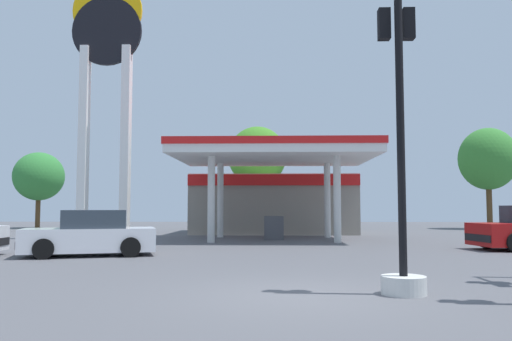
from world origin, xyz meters
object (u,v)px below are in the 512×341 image
object	(u,v)px
station_pole_sign	(106,74)
car_0	(90,235)
tree_0	(39,177)
traffic_signal_0	(401,193)
tree_2	(488,159)
tree_1	(257,156)

from	to	relation	value
station_pole_sign	car_0	size ratio (longest dim) A/B	3.00
station_pole_sign	car_0	xyz separation A→B (m)	(2.40, -8.43, -7.37)
station_pole_sign	car_0	distance (m)	11.45
station_pole_sign	tree_0	size ratio (longest dim) A/B	2.33
car_0	station_pole_sign	bearing A→B (deg)	105.88
traffic_signal_0	tree_2	size ratio (longest dim) A/B	0.74
station_pole_sign	tree_2	world-z (taller)	station_pole_sign
car_0	tree_2	distance (m)	29.62
station_pole_sign	tree_2	bearing A→B (deg)	27.42
station_pole_sign	traffic_signal_0	bearing A→B (deg)	-55.87
tree_2	station_pole_sign	bearing A→B (deg)	-152.58
station_pole_sign	tree_2	distance (m)	26.46
tree_0	tree_1	distance (m)	16.14
tree_0	traffic_signal_0	bearing A→B (deg)	-55.20
tree_2	tree_0	bearing A→B (deg)	179.39
traffic_signal_0	tree_0	size ratio (longest dim) A/B	0.95
car_0	tree_0	xyz separation A→B (m)	(-11.31, 20.87, 3.11)
station_pole_sign	traffic_signal_0	size ratio (longest dim) A/B	2.46
tree_0	tree_1	bearing A→B (deg)	-6.34
car_0	tree_1	xyz separation A→B (m)	(4.68, 19.09, 4.36)
car_0	tree_2	world-z (taller)	tree_2
car_0	tree_2	size ratio (longest dim) A/B	0.60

